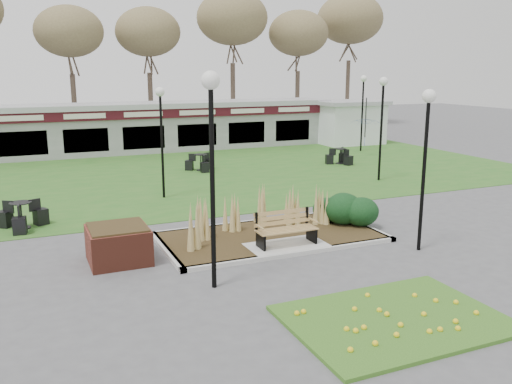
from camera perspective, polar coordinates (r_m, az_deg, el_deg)
name	(u,v)px	position (r m, az deg, el deg)	size (l,w,h in m)	color
ground	(289,251)	(14.89, 3.50, -6.21)	(100.00, 100.00, 0.00)	#515154
lawn	(174,174)	(25.82, -8.61, 1.87)	(34.00, 16.00, 0.02)	#29651F
flower_bed	(395,318)	(11.27, 14.39, -12.71)	(4.20, 3.00, 0.16)	#305F1B
planting_bed	(307,221)	(16.49, 5.36, -3.01)	(6.75, 3.40, 1.27)	#302713
park_bench	(285,228)	(14.92, 3.10, -3.79)	(1.70, 0.66, 0.93)	#9C8046
brick_planter	(118,244)	(14.37, -14.29, -5.31)	(1.50, 1.50, 0.95)	brown
food_pavilion	(138,127)	(33.30, -12.27, 6.71)	(24.60, 3.40, 2.90)	gray
service_hut	(349,122)	(36.61, 9.73, 7.31)	(4.40, 3.40, 2.83)	white
tree_backdrop	(111,18)	(41.19, -15.06, 17.29)	(47.24, 5.24, 10.36)	#47382B
lamp_post_near_left	(211,133)	(11.66, -4.71, 6.20)	(0.40, 0.40, 4.82)	black
lamp_post_near_right	(426,135)	(14.93, 17.50, 5.78)	(0.36, 0.36, 4.35)	black
lamp_post_mid_left	(161,118)	(20.69, -9.97, 7.68)	(0.35, 0.35, 4.21)	black
lamp_post_mid_right	(382,106)	(24.31, 13.16, 8.83)	(0.38, 0.38, 4.53)	black
lamp_post_far_right	(363,96)	(33.09, 11.19, 9.85)	(0.37, 0.37, 4.49)	black
bistro_set_a	(22,220)	(18.27, -23.42, -2.69)	(1.56, 1.44, 0.83)	black
bistro_set_c	(340,159)	(28.64, 8.84, 3.49)	(1.45, 1.44, 0.79)	black
bistro_set_d	(201,165)	(26.54, -5.82, 2.84)	(1.49, 1.29, 0.79)	black
patio_umbrella	(365,132)	(31.30, 11.41, 6.22)	(2.31, 2.32, 2.20)	black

